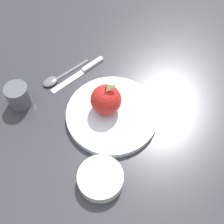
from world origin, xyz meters
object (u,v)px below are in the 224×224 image
at_px(dinner_plate, 112,114).
at_px(cup, 18,95).
at_px(knife, 83,71).
at_px(spoon, 55,79).
at_px(apple, 106,100).
at_px(side_bowl, 100,178).

relative_size(dinner_plate, cup, 3.81).
bearing_deg(knife, cup, -155.71).
height_order(dinner_plate, knife, dinner_plate).
distance_m(dinner_plate, knife, 0.18).
distance_m(dinner_plate, spoon, 0.21).
bearing_deg(dinner_plate, apple, 132.22).
height_order(dinner_plate, apple, apple).
relative_size(side_bowl, cup, 1.67).
xyz_separation_m(dinner_plate, side_bowl, (-0.06, -0.18, 0.01)).
distance_m(apple, knife, 0.18).
bearing_deg(apple, knife, 106.81).
xyz_separation_m(cup, knife, (0.19, 0.08, -0.03)).
height_order(side_bowl, knife, side_bowl).
height_order(apple, spoon, apple).
bearing_deg(side_bowl, cup, 125.19).
xyz_separation_m(side_bowl, spoon, (-0.09, 0.33, -0.01)).
xyz_separation_m(apple, spoon, (-0.13, 0.14, -0.05)).
relative_size(dinner_plate, spoon, 1.66).
xyz_separation_m(side_bowl, knife, (-0.00, 0.35, -0.02)).
xyz_separation_m(dinner_plate, spoon, (-0.15, 0.16, -0.01)).
distance_m(cup, knife, 0.21).
bearing_deg(spoon, side_bowl, -75.33).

